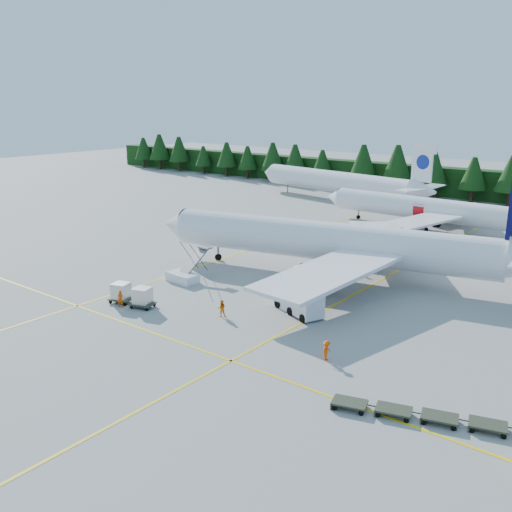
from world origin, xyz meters
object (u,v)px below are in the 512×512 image
Objects in this scene: airstairs at (184,275)px; service_truck at (299,300)px; airliner_red at (420,208)px; airliner_navy at (321,241)px.

airstairs reaches higher than service_truck.
service_truck is at bearing -79.81° from airliner_red.
airliner_red is 43.51m from service_truck.
service_truck is at bearing 2.40° from airstairs.
airliner_red is at bearing 81.02° from airstairs.
airliner_navy is 7.50× the size of service_truck.
service_truck is at bearing -79.33° from airliner_navy.
airstairs is at bearing -100.62° from airliner_red.
airliner_navy is 8.46× the size of airstairs.
airliner_navy reaches higher than airstairs.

